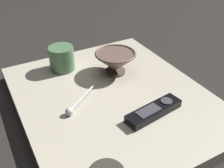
% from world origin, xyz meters
% --- Properties ---
extents(ground_plane, '(6.00, 6.00, 0.00)m').
position_xyz_m(ground_plane, '(0.00, 0.00, 0.00)').
color(ground_plane, black).
extents(table, '(0.55, 0.65, 0.04)m').
position_xyz_m(table, '(0.00, 0.00, 0.02)').
color(table, '#B7AD99').
rests_on(table, ground).
extents(cereal_bowl, '(0.14, 0.14, 0.08)m').
position_xyz_m(cereal_bowl, '(-0.07, -0.11, 0.09)').
color(cereal_bowl, brown).
rests_on(cereal_bowl, table).
extents(coffee_mug, '(0.09, 0.09, 0.08)m').
position_xyz_m(coffee_mug, '(0.08, -0.22, 0.09)').
color(coffee_mug, '#4C724C').
rests_on(coffee_mug, table).
extents(teaspoon, '(0.12, 0.09, 0.02)m').
position_xyz_m(teaspoon, '(0.14, 0.01, 0.05)').
color(teaspoon, silver).
rests_on(teaspoon, table).
extents(tv_remote_near, '(0.18, 0.07, 0.03)m').
position_xyz_m(tv_remote_near, '(-0.06, 0.14, 0.06)').
color(tv_remote_near, black).
rests_on(tv_remote_near, table).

